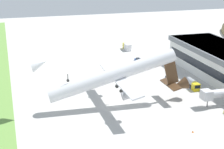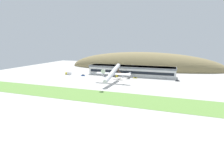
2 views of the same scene
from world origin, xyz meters
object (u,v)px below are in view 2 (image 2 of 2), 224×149
object	(u,v)px
jetway_0	(129,74)
service_car_0	(83,75)
traffic_cone_1	(101,80)
box_truck	(115,76)
cargo_airplane	(113,73)
service_car_2	(135,78)
traffic_cone_0	(139,81)
terminal_building	(131,70)
service_car_3	(177,81)
fuel_truck	(68,73)
service_car_1	(105,76)

from	to	relation	value
jetway_0	service_car_0	bearing A→B (deg)	-172.92
traffic_cone_1	box_truck	bearing A→B (deg)	68.49
cargo_airplane	service_car_2	bearing A→B (deg)	61.56
service_car_0	traffic_cone_0	distance (m)	68.26
traffic_cone_0	box_truck	bearing A→B (deg)	152.41
service_car_2	box_truck	distance (m)	23.70
terminal_building	traffic_cone_0	xyz separation A→B (m)	(15.61, -32.88, -5.89)
cargo_airplane	service_car_3	world-z (taller)	cargo_airplane
jetway_0	fuel_truck	bearing A→B (deg)	-176.31
traffic_cone_1	fuel_truck	bearing A→B (deg)	162.08
jetway_0	service_car_3	xyz separation A→B (m)	(50.42, -2.04, -3.39)
cargo_airplane	service_car_3	bearing A→B (deg)	25.40
service_car_1	service_car_3	bearing A→B (deg)	2.01
cargo_airplane	fuel_truck	xyz separation A→B (m)	(-65.59, 25.32, -8.13)
service_car_2	service_car_3	size ratio (longest dim) A/B	0.90
cargo_airplane	service_car_3	xyz separation A→B (m)	(59.12, 28.07, -9.07)
service_car_0	service_car_2	distance (m)	61.05
fuel_truck	box_truck	world-z (taller)	fuel_truck
service_car_0	service_car_1	distance (m)	27.19
cargo_airplane	traffic_cone_0	size ratio (longest dim) A/B	84.73
cargo_airplane	traffic_cone_0	xyz separation A→B (m)	(22.81, 14.02, -9.38)
cargo_airplane	service_car_2	xyz separation A→B (m)	(15.96, 29.48, -9.06)
cargo_airplane	fuel_truck	bearing A→B (deg)	158.89
terminal_building	jetway_0	bearing A→B (deg)	-84.92
service_car_0	service_car_2	world-z (taller)	service_car_0
terminal_building	fuel_truck	bearing A→B (deg)	-163.48
terminal_building	traffic_cone_0	bearing A→B (deg)	-64.61
cargo_airplane	service_car_1	xyz separation A→B (m)	(-17.67, 25.38, -9.06)
terminal_building	service_car_1	distance (m)	33.36
service_car_1	service_car_3	size ratio (longest dim) A/B	0.98
box_truck	traffic_cone_1	world-z (taller)	box_truck
terminal_building	service_car_0	size ratio (longest dim) A/B	22.49
service_car_2	service_car_3	bearing A→B (deg)	-1.87
fuel_truck	box_truck	distance (m)	58.06
fuel_truck	traffic_cone_0	size ratio (longest dim) A/B	12.87
jetway_0	service_car_1	distance (m)	27.00
service_car_3	traffic_cone_0	xyz separation A→B (m)	(-36.31, -14.05, -0.32)
jetway_0	box_truck	distance (m)	16.61
service_car_0	fuel_truck	distance (m)	20.90
service_car_3	fuel_truck	world-z (taller)	fuel_truck
fuel_truck	service_car_3	bearing A→B (deg)	1.26
fuel_truck	traffic_cone_1	xyz separation A→B (m)	(49.70, -16.07, -1.26)
fuel_truck	service_car_1	bearing A→B (deg)	0.08
box_truck	traffic_cone_1	distance (m)	22.31
terminal_building	service_car_0	world-z (taller)	terminal_building
service_car_1	traffic_cone_1	distance (m)	16.23
cargo_airplane	box_truck	xyz separation A→B (m)	(-7.72, 29.98, -8.21)
jetway_0	fuel_truck	xyz separation A→B (m)	(-74.29, -4.79, -2.45)
service_car_3	service_car_2	bearing A→B (deg)	178.13
service_car_3	fuel_truck	bearing A→B (deg)	-178.74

